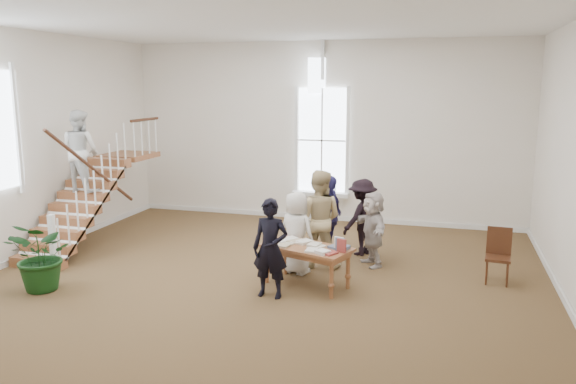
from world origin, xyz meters
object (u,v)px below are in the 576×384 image
(police_officer, at_px, (270,248))
(side_chair, at_px, (498,252))
(woman_cluster_b, at_px, (362,217))
(woman_cluster_c, at_px, (373,229))
(elderly_woman, at_px, (296,233))
(floor_plant, at_px, (43,256))
(woman_cluster_a, at_px, (329,217))
(library_table, at_px, (307,251))
(person_yellow, at_px, (318,219))

(police_officer, xyz_separation_m, side_chair, (3.64, 1.78, -0.28))
(woman_cluster_b, xyz_separation_m, woman_cluster_c, (0.30, -0.65, -0.06))
(elderly_woman, relative_size, floor_plant, 1.26)
(police_officer, bearing_deg, woman_cluster_a, 80.26)
(floor_plant, bearing_deg, library_table, 18.91)
(woman_cluster_c, distance_m, side_chair, 2.28)
(woman_cluster_b, bearing_deg, person_yellow, -3.56)
(side_chair, bearing_deg, woman_cluster_c, 177.44)
(woman_cluster_c, bearing_deg, woman_cluster_a, -132.40)
(person_yellow, distance_m, side_chair, 3.27)
(elderly_woman, xyz_separation_m, woman_cluster_a, (0.39, 1.03, 0.08))
(floor_plant, relative_size, side_chair, 1.25)
(library_table, bearing_deg, woman_cluster_a, 107.57)
(police_officer, xyz_separation_m, person_yellow, (0.40, 1.75, 0.11))
(woman_cluster_a, xyz_separation_m, floor_plant, (-4.25, -3.07, -0.23))
(elderly_woman, height_order, floor_plant, elderly_woman)
(library_table, distance_m, woman_cluster_b, 2.18)
(woman_cluster_a, relative_size, woman_cluster_c, 1.16)
(floor_plant, bearing_deg, woman_cluster_a, 35.85)
(woman_cluster_a, bearing_deg, police_officer, -176.48)
(elderly_woman, xyz_separation_m, woman_cluster_c, (1.29, 0.83, -0.04))
(elderly_woman, bearing_deg, woman_cluster_a, -89.79)
(person_yellow, relative_size, woman_cluster_a, 1.11)
(police_officer, height_order, elderly_woman, police_officer)
(side_chair, bearing_deg, library_table, -155.43)
(side_chair, bearing_deg, woman_cluster_b, 164.66)
(library_table, height_order, woman_cluster_b, woman_cluster_b)
(person_yellow, relative_size, side_chair, 1.93)
(woman_cluster_a, xyz_separation_m, woman_cluster_c, (0.90, -0.20, -0.12))
(person_yellow, height_order, side_chair, person_yellow)
(library_table, bearing_deg, police_officer, -105.51)
(woman_cluster_a, distance_m, woman_cluster_b, 0.75)
(person_yellow, xyz_separation_m, woman_cluster_a, (0.09, 0.53, -0.09))
(woman_cluster_c, height_order, floor_plant, woman_cluster_c)
(elderly_woman, bearing_deg, woman_cluster_c, -126.32)
(floor_plant, bearing_deg, woman_cluster_c, 29.14)
(floor_plant, bearing_deg, elderly_woman, 27.80)
(woman_cluster_b, bearing_deg, woman_cluster_c, 56.11)
(library_table, relative_size, elderly_woman, 1.10)
(library_table, xyz_separation_m, police_officer, (-0.45, -0.66, 0.19))
(library_table, distance_m, police_officer, 0.82)
(person_yellow, xyz_separation_m, woman_cluster_c, (0.99, 0.33, -0.21))
(side_chair, bearing_deg, person_yellow, -174.31)
(elderly_woman, relative_size, woman_cluster_b, 0.98)
(elderly_woman, height_order, woman_cluster_a, woman_cluster_a)
(elderly_woman, relative_size, woman_cluster_c, 1.05)
(woman_cluster_b, bearing_deg, floor_plant, -22.69)
(elderly_woman, bearing_deg, floor_plant, 48.50)
(side_chair, bearing_deg, woman_cluster_a, 176.07)
(library_table, relative_size, floor_plant, 1.38)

